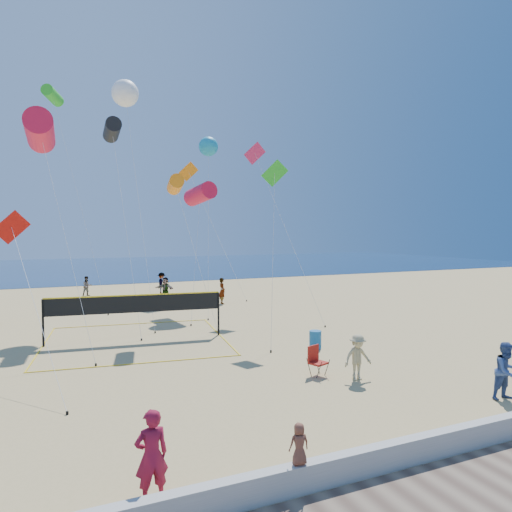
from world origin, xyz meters
name	(u,v)px	position (x,y,z in m)	size (l,w,h in m)	color
ground	(277,427)	(0.00, 0.00, 0.00)	(120.00, 120.00, 0.00)	tan
ocean	(96,267)	(0.00, 62.00, 0.01)	(140.00, 50.00, 0.03)	navy
seawall	(339,468)	(0.00, -3.00, 0.30)	(32.00, 0.30, 0.60)	#B7B8B3
woman	(152,456)	(-3.79, -2.10, 0.93)	(0.68, 0.45, 1.86)	maroon
toddler	(299,444)	(-0.98, -3.01, 1.03)	(0.42, 0.27, 0.86)	brown
bystander_a	(507,371)	(7.61, -1.09, 0.92)	(0.90, 0.70, 1.84)	#334A81
bystander_b	(358,357)	(4.45, 2.42, 0.83)	(1.07, 0.61, 1.65)	tan
far_person_1	(165,289)	(2.33, 24.38, 0.91)	(1.68, 0.54, 1.81)	gray
far_person_2	(222,291)	(5.78, 20.82, 0.97)	(0.71, 0.46, 1.94)	gray
far_person_3	(87,286)	(-3.13, 29.40, 0.82)	(0.80, 0.62, 1.64)	gray
far_person_4	(162,283)	(2.84, 28.15, 0.93)	(1.20, 0.69, 1.85)	gray
camp_chair	(316,359)	(3.33, 3.46, 0.63)	(0.74, 0.86, 1.23)	maroon
trash_barrel	(315,340)	(5.35, 6.85, 0.41)	(0.55, 0.55, 0.82)	#175D99
volleyball_net	(135,309)	(-1.93, 11.75, 1.55)	(9.45, 9.32, 2.28)	black
kite_0	(40,131)	(-6.02, 13.42, 10.16)	(2.68, 7.01, 11.01)	red
kite_1	(112,130)	(-2.31, 16.93, 11.24)	(1.14, 6.45, 11.84)	black
kite_2	(175,185)	(0.46, 13.14, 7.85)	(2.39, 2.50, 8.36)	orange
kite_3	(14,235)	(-7.07, 11.19, 5.19)	(2.78, 8.67, 6.30)	red
kite_4	(275,184)	(4.94, 10.30, 7.81)	(2.56, 3.89, 9.10)	green
kite_5	(259,163)	(7.27, 17.48, 10.00)	(1.95, 7.49, 11.52)	#DD2754
kite_6	(125,93)	(-1.12, 20.00, 14.32)	(2.25, 8.18, 15.19)	white
kite_7	(208,147)	(4.78, 20.83, 11.49)	(2.79, 6.48, 12.19)	#188EB8
kite_8	(53,96)	(-5.43, 24.97, 14.99)	(3.80, 6.71, 15.57)	green
kite_9	(192,179)	(4.79, 25.29, 9.63)	(4.20, 4.46, 11.07)	orange
kite_10	(200,194)	(3.81, 19.71, 7.96)	(3.21, 7.24, 8.75)	red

